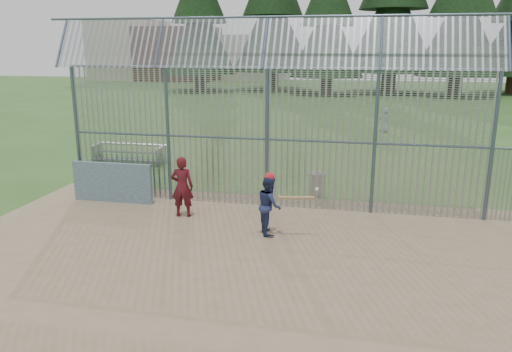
% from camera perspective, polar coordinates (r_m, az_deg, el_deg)
% --- Properties ---
extents(ground, '(120.00, 120.00, 0.00)m').
position_cam_1_polar(ground, '(11.56, -2.10, -8.72)').
color(ground, '#2D511E').
rests_on(ground, ground).
extents(dirt_infield, '(14.00, 10.00, 0.02)m').
position_cam_1_polar(dirt_infield, '(11.11, -2.74, -9.67)').
color(dirt_infield, '#756047').
rests_on(dirt_infield, ground).
extents(dugout_wall, '(2.50, 0.12, 1.20)m').
position_cam_1_polar(dugout_wall, '(15.55, -16.09, -0.71)').
color(dugout_wall, '#38566B').
rests_on(dugout_wall, dirt_infield).
extents(batter, '(0.77, 0.87, 1.47)m').
position_cam_1_polar(batter, '(12.39, 1.53, -3.34)').
color(batter, navy).
rests_on(batter, dirt_infield).
extents(onlooker, '(0.66, 0.48, 1.68)m').
position_cam_1_polar(onlooker, '(13.75, -8.43, -1.22)').
color(onlooker, maroon).
rests_on(onlooker, dirt_infield).
extents(bg_kid_standing, '(0.70, 0.49, 1.36)m').
position_cam_1_polar(bg_kid_standing, '(28.07, 14.47, 6.20)').
color(bg_kid_standing, gray).
rests_on(bg_kid_standing, ground).
extents(batting_gear, '(1.35, 0.39, 0.59)m').
position_cam_1_polar(batting_gear, '(12.14, 2.43, -0.74)').
color(batting_gear, red).
rests_on(batting_gear, ground).
extents(trash_can, '(0.56, 0.56, 0.82)m').
position_cam_1_polar(trash_can, '(15.78, 7.00, -0.91)').
color(trash_can, gray).
rests_on(trash_can, ground).
extents(bleacher, '(3.00, 0.95, 0.72)m').
position_cam_1_polar(bleacher, '(20.73, -14.36, 2.58)').
color(bleacher, gray).
rests_on(bleacher, ground).
extents(backstop_fence, '(20.09, 0.81, 5.30)m').
position_cam_1_polar(backstop_fence, '(13.92, 8.59, 5.29)').
color(backstop_fence, '#47566B').
rests_on(backstop_fence, ground).
extents(distant_buildings, '(26.50, 10.50, 8.00)m').
position_cam_1_polar(distant_buildings, '(71.60, -9.32, 13.69)').
color(distant_buildings, brown).
rests_on(distant_buildings, ground).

